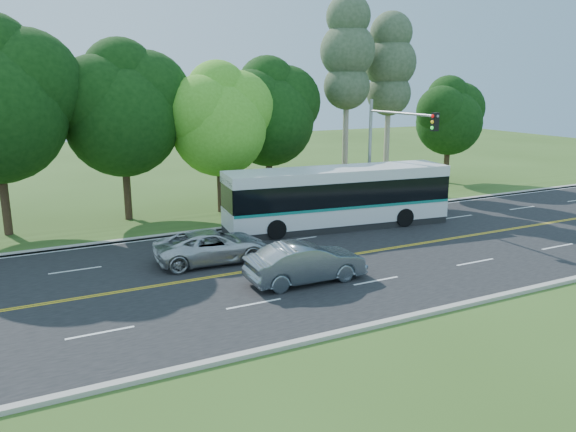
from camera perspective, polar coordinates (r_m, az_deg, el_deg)
name	(u,v)px	position (r m, az deg, el deg)	size (l,w,h in m)	color
ground	(341,257)	(26.70, 5.46, -4.12)	(120.00, 120.00, 0.00)	#36531B
road	(342,256)	(26.69, 5.46, -4.10)	(60.00, 14.00, 0.02)	black
curb_north	(277,222)	(32.71, -1.17, -0.59)	(60.00, 0.30, 0.15)	#ACA79B
curb_south	(446,309)	(21.34, 15.79, -9.03)	(60.00, 0.30, 0.15)	#ACA79B
grass_verge	(264,216)	(34.35, -2.50, 0.04)	(60.00, 4.00, 0.10)	#36531B
lane_markings	(340,256)	(26.64, 5.29, -4.10)	(57.60, 13.82, 0.00)	gold
tree_row	(161,104)	(34.70, -12.74, 11.02)	(44.70, 9.10, 13.84)	black
bougainvillea_hedge	(369,197)	(36.95, 8.26, 1.94)	(9.50, 2.25, 1.50)	maroon
traffic_signal	(389,140)	(33.75, 10.19, 7.57)	(0.42, 6.10, 7.00)	gray
transit_bus	(337,198)	(31.59, 5.05, 1.82)	(13.01, 4.21, 3.35)	silver
sedan	(306,263)	(23.06, 1.81, -4.75)	(1.73, 4.97, 1.64)	slate
suv	(213,246)	(25.82, -7.65, -3.06)	(2.42, 5.25, 1.46)	#BCBEC1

